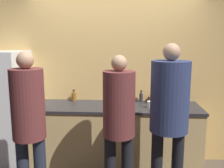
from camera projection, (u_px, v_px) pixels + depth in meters
The scene contains 13 objects.
wall_back at pixel (114, 77), 3.81m from camera, with size 5.20×0.06×2.60m.
counter at pixel (113, 136), 3.62m from camera, with size 2.46×0.71×0.93m.
refrigerator at pixel (3, 110), 3.62m from camera, with size 0.69×0.71×1.70m.
person_left at pixel (29, 120), 2.59m from camera, with size 0.34×0.34×1.74m.
person_center at pixel (119, 118), 2.71m from camera, with size 0.35×0.35×1.70m.
person_right at pixel (169, 108), 2.68m from camera, with size 0.41×0.41×1.82m.
fruit_bowl at pixel (159, 99), 3.66m from camera, with size 0.32×0.32×0.15m.
utensil_crock at pixel (129, 97), 3.76m from camera, with size 0.10×0.10×0.29m.
bottle_dark at pixel (141, 97), 3.74m from camera, with size 0.06×0.06×0.17m.
bottle_red at pixel (38, 102), 3.39m from camera, with size 0.05×0.05×0.20m.
bottle_amber at pixel (74, 96), 3.80m from camera, with size 0.07×0.07×0.17m.
cup_red at pixel (184, 104), 3.42m from camera, with size 0.09×0.09×0.10m.
cup_white at pixel (150, 105), 3.41m from camera, with size 0.09×0.09×0.09m.
Camera 1 is at (0.19, -3.04, 1.85)m, focal length 40.00 mm.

